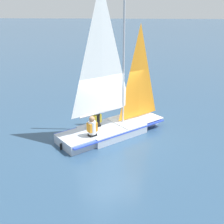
# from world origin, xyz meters

# --- Properties ---
(ground_plane) EXTENTS (260.00, 260.00, 0.00)m
(ground_plane) POSITION_xyz_m (0.00, 0.00, 0.00)
(ground_plane) COLOR #2D4C6B
(sailboat_main) EXTENTS (4.24, 4.40, 6.06)m
(sailboat_main) POSITION_xyz_m (0.01, -0.01, 0.86)
(sailboat_main) COLOR #B2BCCC
(sailboat_main) RESTS_ON ground_plane
(sailor_helm) EXTENTS (0.42, 0.43, 1.16)m
(sailor_helm) POSITION_xyz_m (-0.14, 0.62, 0.63)
(sailor_helm) COLOR black
(sailor_helm) RESTS_ON ground_plane
(sailor_crew) EXTENTS (0.42, 0.43, 1.16)m
(sailor_crew) POSITION_xyz_m (-1.05, 0.65, 0.62)
(sailor_crew) COLOR black
(sailor_crew) RESTS_ON ground_plane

